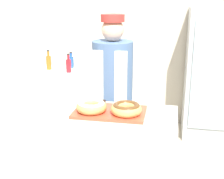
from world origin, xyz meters
TOP-DOWN VIEW (x-y plane):
  - wall_back at (0.00, 2.13)m, footprint 8.00×0.06m
  - display_counter at (0.00, 0.00)m, footprint 1.13×0.59m
  - serving_tray at (0.00, 0.00)m, footprint 0.60×0.38m
  - donut_light_glaze at (-0.15, -0.04)m, footprint 0.26×0.26m
  - donut_chocolate_glaze at (0.15, -0.04)m, footprint 0.26×0.26m
  - brownie_back_left at (-0.12, 0.14)m, footprint 0.09×0.09m
  - brownie_back_right at (0.12, 0.14)m, footprint 0.09×0.09m
  - baker_person at (-0.09, 0.60)m, footprint 0.41×0.41m
  - beverage_fridge at (1.01, 1.76)m, footprint 0.66×0.64m
  - chest_freezer at (-0.98, 1.76)m, footprint 1.06×0.58m
  - bottle_red at (-0.91, 1.64)m, footprint 0.07×0.07m
  - bottle_blue at (-0.96, 1.93)m, footprint 0.08×0.08m
  - bottle_amber at (-1.24, 1.75)m, footprint 0.07×0.07m

SIDE VIEW (x-z plane):
  - chest_freezer at x=-0.98m, z-range 0.00..0.82m
  - display_counter at x=0.00m, z-range 0.00..0.90m
  - beverage_fridge at x=1.01m, z-range 0.00..1.71m
  - baker_person at x=-0.09m, z-range 0.04..1.72m
  - bottle_blue at x=-0.96m, z-range 0.79..1.02m
  - serving_tray at x=0.00m, z-range 0.90..0.92m
  - bottle_red at x=-0.91m, z-range 0.79..1.05m
  - bottle_amber at x=-1.24m, z-range 0.79..1.07m
  - brownie_back_left at x=-0.12m, z-range 0.92..0.96m
  - brownie_back_right at x=0.12m, z-range 0.92..0.96m
  - donut_light_glaze at x=-0.15m, z-range 0.93..1.02m
  - donut_chocolate_glaze at x=0.15m, z-range 0.93..1.02m
  - wall_back at x=0.00m, z-range 0.00..2.70m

